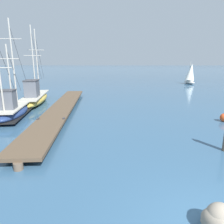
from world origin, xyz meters
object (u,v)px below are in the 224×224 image
object	(u,v)px
fishing_boat_0	(35,97)
mooring_buoy	(224,118)
distant_sailboat	(190,74)
shore_rock_mid_cluster	(221,222)
fishing_boat_1	(12,109)

from	to	relation	value
fishing_boat_0	mooring_buoy	world-z (taller)	fishing_boat_0
fishing_boat_0	distant_sailboat	size ratio (longest dim) A/B	2.30
shore_rock_mid_cluster	fishing_boat_0	bearing A→B (deg)	123.84
distant_sailboat	fishing_boat_0	bearing A→B (deg)	-139.48
fishing_boat_1	distant_sailboat	size ratio (longest dim) A/B	1.76
distant_sailboat	shore_rock_mid_cluster	bearing A→B (deg)	-108.08
fishing_boat_1	shore_rock_mid_cluster	size ratio (longest dim) A/B	5.60
shore_rock_mid_cluster	distant_sailboat	distance (m)	35.17
fishing_boat_1	shore_rock_mid_cluster	xyz separation A→B (m)	(9.98, -10.11, -0.34)
fishing_boat_1	mooring_buoy	distance (m)	14.90
shore_rock_mid_cluster	mooring_buoy	distance (m)	10.67
fishing_boat_0	fishing_boat_1	bearing A→B (deg)	-86.83
fishing_boat_0	fishing_boat_1	size ratio (longest dim) A/B	1.30
mooring_buoy	distant_sailboat	xyz separation A→B (m)	(6.01, 23.93, 1.45)
shore_rock_mid_cluster	distant_sailboat	world-z (taller)	distant_sailboat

